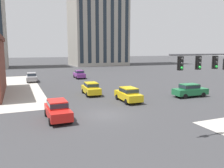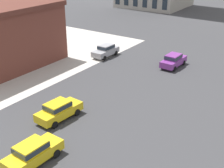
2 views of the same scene
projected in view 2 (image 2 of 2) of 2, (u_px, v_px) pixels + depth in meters
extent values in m
cube|color=#B7B2A8|center=(2.00, 48.00, 46.61)|extent=(32.00, 32.00, 0.02)
cube|color=#99999E|center=(105.00, 52.00, 42.83)|extent=(1.86, 4.44, 0.76)
cube|color=#99999E|center=(106.00, 47.00, 42.66)|extent=(1.54, 2.15, 0.60)
cube|color=#232D38|center=(106.00, 47.00, 42.66)|extent=(1.58, 2.23, 0.40)
cylinder|color=black|center=(104.00, 58.00, 41.53)|extent=(0.23, 0.64, 0.64)
cylinder|color=black|center=(95.00, 56.00, 42.43)|extent=(0.23, 0.64, 0.64)
cylinder|color=black|center=(116.00, 53.00, 43.55)|extent=(0.23, 0.64, 0.64)
cylinder|color=black|center=(107.00, 51.00, 44.44)|extent=(0.23, 0.64, 0.64)
cube|color=gold|center=(59.00, 112.00, 27.30)|extent=(2.06, 4.51, 0.76)
cube|color=gold|center=(57.00, 106.00, 26.92)|extent=(1.64, 2.21, 0.60)
cube|color=#232D38|center=(57.00, 106.00, 26.92)|extent=(1.68, 2.30, 0.40)
cylinder|color=black|center=(64.00, 107.00, 28.91)|extent=(0.26, 0.65, 0.64)
cylinder|color=black|center=(77.00, 112.00, 27.96)|extent=(0.26, 0.65, 0.64)
cylinder|color=black|center=(42.00, 118.00, 26.96)|extent=(0.26, 0.65, 0.64)
cylinder|color=black|center=(54.00, 125.00, 26.01)|extent=(0.26, 0.65, 0.64)
cube|color=#7A3389|center=(173.00, 62.00, 39.18)|extent=(1.92, 4.46, 0.76)
cube|color=#7A3389|center=(173.00, 57.00, 38.79)|extent=(1.57, 2.17, 0.60)
cube|color=#232D38|center=(173.00, 57.00, 38.79)|extent=(1.61, 2.26, 0.40)
cylinder|color=black|center=(172.00, 60.00, 40.79)|extent=(0.24, 0.65, 0.64)
cylinder|color=black|center=(184.00, 63.00, 39.88)|extent=(0.24, 0.65, 0.64)
cylinder|color=black|center=(162.00, 66.00, 38.80)|extent=(0.24, 0.65, 0.64)
cylinder|color=black|center=(174.00, 69.00, 37.89)|extent=(0.24, 0.65, 0.64)
cube|color=gold|center=(34.00, 154.00, 21.70)|extent=(1.91, 4.46, 0.76)
cube|color=gold|center=(31.00, 147.00, 21.31)|extent=(1.57, 2.16, 0.60)
cube|color=#232D38|center=(31.00, 147.00, 21.31)|extent=(1.61, 2.25, 0.40)
cylinder|color=black|center=(41.00, 145.00, 23.31)|extent=(0.24, 0.65, 0.64)
cylinder|color=black|center=(56.00, 153.00, 22.40)|extent=(0.24, 0.65, 0.64)
cylinder|color=black|center=(11.00, 164.00, 21.31)|extent=(0.24, 0.65, 0.64)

